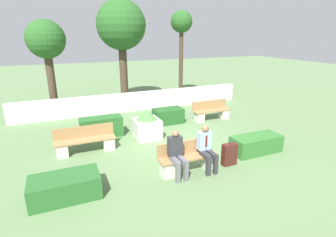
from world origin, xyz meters
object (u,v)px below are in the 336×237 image
person_seated_woman (177,152)px  suitcase (229,154)px  person_seated_man (206,146)px  planter_corner_left (147,125)px  tree_leftmost (46,42)px  tree_center_right (181,26)px  bench_left_side (211,113)px  tree_center_left (121,27)px  bench_right_side (86,143)px  bench_front (188,160)px

person_seated_woman → suitcase: (1.74, -0.04, -0.39)m
person_seated_man → planter_corner_left: person_seated_man is taller
tree_leftmost → tree_center_right: tree_center_right is taller
bench_left_side → tree_center_left: size_ratio=0.32×
person_seated_man → tree_leftmost: bearing=116.7°
bench_right_side → tree_center_left: tree_center_left is taller
tree_leftmost → person_seated_man: bearing=-63.3°
bench_right_side → tree_center_right: (6.39, 5.95, 3.85)m
tree_center_left → tree_center_right: bearing=-1.1°
person_seated_man → planter_corner_left: 3.13m
bench_left_side → bench_right_side: (-5.75, -1.34, 0.01)m
suitcase → bench_right_side: bearing=145.8°
person_seated_woman → tree_center_left: bearing=85.2°
bench_right_side → person_seated_woman: bearing=-56.9°
person_seated_woman → planter_corner_left: bearing=87.0°
person_seated_woman → tree_center_left: tree_center_left is taller
person_seated_man → tree_center_right: bearing=68.9°
bench_left_side → tree_center_left: bearing=130.9°
planter_corner_left → tree_center_left: size_ratio=0.20×
bench_right_side → suitcase: bearing=-40.6°
person_seated_man → suitcase: bearing=-2.8°
bench_front → bench_right_side: 3.57m
planter_corner_left → suitcase: planter_corner_left is taller
person_seated_woman → tree_center_right: (4.24, 8.56, 3.46)m
bench_left_side → tree_center_right: tree_center_right is taller
bench_left_side → person_seated_woman: size_ratio=1.35×
tree_center_left → bench_right_side: bearing=-115.5°
bench_right_side → bench_front: bearing=-50.1°
person_seated_man → tree_leftmost: (-3.96, 7.89, 2.68)m
bench_right_side → person_seated_man: 4.06m
bench_right_side → suitcase: 4.70m
planter_corner_left → suitcase: bearing=-62.7°
bench_left_side → tree_leftmost: tree_leftmost is taller
person_seated_woman → suitcase: 1.78m
bench_front → tree_leftmost: bearing=114.0°
planter_corner_left → tree_leftmost: 6.50m
planter_corner_left → tree_center_left: bearing=84.3°
bench_right_side → person_seated_woman: (2.15, -2.60, 0.39)m
suitcase → tree_leftmost: size_ratio=0.20×
person_seated_woman → bench_right_side: bearing=129.6°
person_seated_man → suitcase: person_seated_man is taller
bench_left_side → bench_right_side: same height
person_seated_woman → suitcase: bearing=-1.2°
suitcase → tree_center_right: tree_center_right is taller
bench_left_side → tree_center_right: bearing=91.3°
bench_front → tree_leftmost: (-3.45, 7.75, 3.09)m
bench_left_side → suitcase: suitcase is taller
suitcase → bench_left_side: bearing=64.9°
tree_leftmost → tree_center_right: bearing=5.2°
bench_left_side → person_seated_woman: (-3.60, -3.94, 0.40)m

